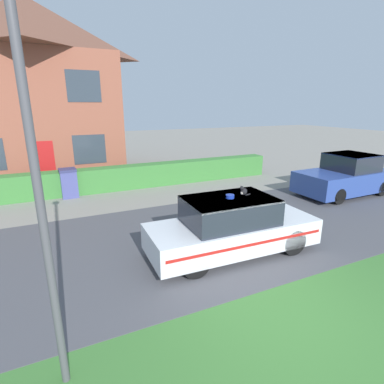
# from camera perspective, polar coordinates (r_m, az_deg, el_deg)

# --- Properties ---
(ground_plane) EXTENTS (80.00, 80.00, 0.00)m
(ground_plane) POSITION_cam_1_polar(r_m,az_deg,el_deg) (5.90, 17.28, -21.80)
(ground_plane) COLOR gray
(road_strip) EXTENTS (28.00, 5.82, 0.01)m
(road_strip) POSITION_cam_1_polar(r_m,az_deg,el_deg) (8.52, 0.43, -8.45)
(road_strip) COLOR #4C4C51
(road_strip) RESTS_ON ground
(lawn_verge) EXTENTS (28.00, 2.60, 0.01)m
(lawn_verge) POSITION_cam_1_polar(r_m,az_deg,el_deg) (5.62, 21.22, -24.39)
(lawn_verge) COLOR #3D7533
(lawn_verge) RESTS_ON ground
(garden_hedge) EXTENTS (12.33, 0.74, 1.01)m
(garden_hedge) POSITION_cam_1_polar(r_m,az_deg,el_deg) (13.75, -8.45, 3.20)
(garden_hedge) COLOR #3D7F38
(garden_hedge) RESTS_ON ground
(police_car) EXTENTS (4.27, 1.71, 1.51)m
(police_car) POSITION_cam_1_polar(r_m,az_deg,el_deg) (7.45, 7.57, -6.60)
(police_car) COLOR black
(police_car) RESTS_ON road_strip
(cat) EXTENTS (0.29, 0.18, 0.24)m
(cat) POSITION_cam_1_polar(r_m,az_deg,el_deg) (7.11, 9.78, 0.17)
(cat) COLOR black
(cat) RESTS_ON police_car
(neighbour_car_near) EXTENTS (4.06, 1.86, 1.66)m
(neighbour_car_near) POSITION_cam_1_polar(r_m,az_deg,el_deg) (13.76, 27.18, 2.65)
(neighbour_car_near) COLOR black
(neighbour_car_near) RESTS_ON road_strip
(house_left) EXTENTS (7.64, 6.52, 8.42)m
(house_left) POSITION_cam_1_polar(r_m,az_deg,el_deg) (17.33, -27.90, 16.88)
(house_left) COLOR #93513D
(house_left) RESTS_ON ground
(wheelie_bin) EXTENTS (0.67, 0.69, 1.15)m
(wheelie_bin) POSITION_cam_1_polar(r_m,az_deg,el_deg) (12.89, -22.42, 1.61)
(wheelie_bin) COLOR #474C8C
(wheelie_bin) RESTS_ON ground
(street_lamp) EXTENTS (0.24, 0.24, 5.09)m
(street_lamp) POSITION_cam_1_polar(r_m,az_deg,el_deg) (3.64, -27.94, 5.39)
(street_lamp) COLOR #4C4C51
(street_lamp) RESTS_ON ground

